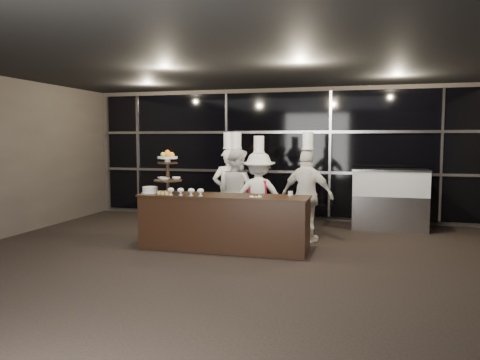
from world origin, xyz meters
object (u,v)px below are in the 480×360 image
(buffet_counter, at_px, (224,222))
(display_stand, at_px, (168,169))
(chef_d, at_px, (307,195))
(layer_cake, at_px, (150,190))
(chef_b, at_px, (236,192))
(display_case, at_px, (390,196))
(chef_a, at_px, (229,191))
(chef_c, at_px, (259,195))

(buffet_counter, relative_size, display_stand, 3.81)
(buffet_counter, relative_size, chef_d, 1.44)
(buffet_counter, bearing_deg, chef_d, 37.43)
(layer_cake, relative_size, chef_b, 0.15)
(chef_d, bearing_deg, chef_b, 177.26)
(display_case, height_order, chef_b, chef_b)
(display_stand, distance_m, chef_a, 1.40)
(chef_a, distance_m, chef_b, 0.16)
(buffet_counter, xyz_separation_m, display_case, (2.75, 2.56, 0.22))
(chef_a, height_order, chef_b, chef_b)
(chef_a, xyz_separation_m, chef_c, (0.60, -0.07, -0.05))
(buffet_counter, height_order, layer_cake, layer_cake)
(chef_a, relative_size, chef_b, 1.00)
(chef_d, bearing_deg, display_stand, -156.85)
(layer_cake, distance_m, chef_d, 2.77)
(display_case, xyz_separation_m, chef_c, (-2.38, -1.57, 0.13))
(display_case, relative_size, chef_d, 0.76)
(buffet_counter, height_order, chef_a, chef_a)
(display_stand, distance_m, chef_b, 1.47)
(chef_b, height_order, chef_d, chef_b)
(display_case, height_order, chef_c, chef_c)
(buffet_counter, bearing_deg, display_stand, -179.99)
(chef_b, xyz_separation_m, chef_d, (1.34, -0.06, 0.00))
(buffet_counter, relative_size, chef_a, 1.44)
(display_stand, relative_size, chef_c, 0.39)
(chef_c, xyz_separation_m, chef_d, (0.90, -0.03, 0.04))
(display_case, xyz_separation_m, chef_d, (-1.48, -1.59, 0.17))
(layer_cake, height_order, display_case, display_case)
(buffet_counter, xyz_separation_m, chef_c, (0.37, 0.99, 0.35))
(buffet_counter, xyz_separation_m, chef_d, (1.26, 0.97, 0.39))
(chef_a, height_order, chef_c, chef_a)
(buffet_counter, distance_m, chef_d, 1.64)
(display_case, relative_size, chef_b, 0.76)
(buffet_counter, distance_m, chef_c, 1.11)
(buffet_counter, height_order, chef_c, chef_c)
(chef_b, relative_size, chef_c, 1.04)
(chef_d, bearing_deg, display_case, 47.05)
(chef_c, bearing_deg, layer_cake, -148.15)
(chef_b, bearing_deg, buffet_counter, -85.86)
(buffet_counter, bearing_deg, chef_b, 94.14)
(chef_a, relative_size, chef_d, 1.00)
(chef_d, bearing_deg, chef_c, 178.40)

